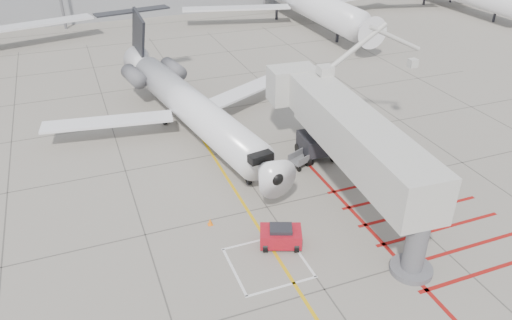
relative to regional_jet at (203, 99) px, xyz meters
name	(u,v)px	position (x,y,z in m)	size (l,w,h in m)	color
ground_plane	(293,244)	(1.32, -13.96, -3.90)	(260.00, 260.00, 0.00)	gray
regional_jet	(203,99)	(0.00, 0.00, 0.00)	(23.63, 29.80, 7.81)	white
jet_bridge	(360,149)	(6.88, -11.55, 0.14)	(9.57, 20.20, 8.08)	beige
pushback_tug	(281,236)	(0.59, -13.81, -3.20)	(2.41, 1.50, 1.40)	#AF111F
baggage_cart	(301,159)	(5.69, -5.99, -3.34)	(1.78, 1.12, 1.12)	#595A5E
ground_power_unit	(384,166)	(10.31, -9.74, -2.81)	(2.75, 1.61, 2.18)	silver
cone_nose	(210,222)	(-2.70, -10.42, -3.68)	(0.32, 0.32, 0.45)	orange
cone_side	(278,169)	(3.73, -6.17, -3.64)	(0.38, 0.38, 0.53)	#EC3F0C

